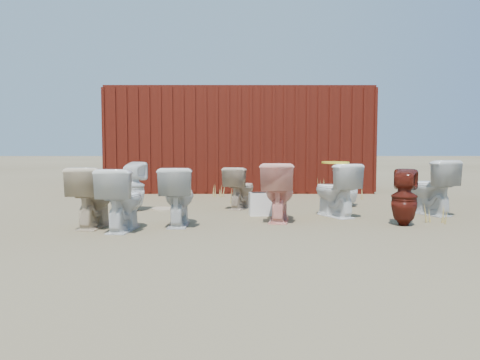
{
  "coord_description": "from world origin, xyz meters",
  "views": [
    {
      "loc": [
        -0.02,
        -6.34,
        1.04
      ],
      "look_at": [
        0.0,
        0.6,
        0.55
      ],
      "focal_mm": 35.0,
      "sensor_mm": 36.0,
      "label": 1
    }
  ],
  "objects_px": {
    "toilet_front_maroon": "(404,197)",
    "toilet_back_beige_right": "(240,188)",
    "toilet_back_a": "(134,186)",
    "shipping_container": "(240,141)",
    "toilet_front_c": "(178,196)",
    "toilet_front_a": "(122,199)",
    "loose_tank": "(266,204)",
    "toilet_front_pink": "(278,192)",
    "toilet_back_yellowlid": "(335,190)",
    "toilet_front_e": "(429,187)",
    "toilet_back_beige_left": "(93,197)",
    "toilet_back_e": "(348,186)"
  },
  "relations": [
    {
      "from": "toilet_front_maroon",
      "to": "toilet_back_beige_right",
      "type": "distance_m",
      "value": 2.79
    },
    {
      "from": "toilet_back_a",
      "to": "toilet_back_beige_right",
      "type": "xyz_separation_m",
      "value": [
        1.74,
        0.33,
        -0.05
      ]
    },
    {
      "from": "shipping_container",
      "to": "toilet_front_c",
      "type": "distance_m",
      "value": 5.51
    },
    {
      "from": "toilet_front_c",
      "to": "toilet_front_maroon",
      "type": "height_order",
      "value": "toilet_front_c"
    },
    {
      "from": "toilet_front_a",
      "to": "loose_tank",
      "type": "bearing_deg",
      "value": -138.82
    },
    {
      "from": "toilet_front_pink",
      "to": "toilet_back_yellowlid",
      "type": "bearing_deg",
      "value": -146.08
    },
    {
      "from": "loose_tank",
      "to": "toilet_front_a",
      "type": "bearing_deg",
      "value": -151.65
    },
    {
      "from": "toilet_back_a",
      "to": "toilet_front_e",
      "type": "bearing_deg",
      "value": -170.3
    },
    {
      "from": "toilet_back_beige_left",
      "to": "toilet_back_a",
      "type": "bearing_deg",
      "value": -91.54
    },
    {
      "from": "toilet_front_e",
      "to": "toilet_back_a",
      "type": "relative_size",
      "value": 1.05
    },
    {
      "from": "toilet_front_a",
      "to": "toilet_back_yellowlid",
      "type": "xyz_separation_m",
      "value": [
        2.89,
        1.18,
        0.01
      ]
    },
    {
      "from": "toilet_back_beige_left",
      "to": "loose_tank",
      "type": "relative_size",
      "value": 1.57
    },
    {
      "from": "toilet_back_a",
      "to": "loose_tank",
      "type": "distance_m",
      "value": 2.2
    },
    {
      "from": "toilet_back_e",
      "to": "loose_tank",
      "type": "relative_size",
      "value": 1.45
    },
    {
      "from": "toilet_back_a",
      "to": "toilet_back_e",
      "type": "distance_m",
      "value": 3.66
    },
    {
      "from": "toilet_back_beige_left",
      "to": "toilet_front_e",
      "type": "bearing_deg",
      "value": -161.68
    },
    {
      "from": "toilet_back_yellowlid",
      "to": "loose_tank",
      "type": "distance_m",
      "value": 1.06
    },
    {
      "from": "loose_tank",
      "to": "toilet_front_pink",
      "type": "bearing_deg",
      "value": -81.35
    },
    {
      "from": "shipping_container",
      "to": "toilet_back_beige_left",
      "type": "distance_m",
      "value": 5.9
    },
    {
      "from": "toilet_back_a",
      "to": "loose_tank",
      "type": "xyz_separation_m",
      "value": [
        2.12,
        -0.51,
        -0.22
      ]
    },
    {
      "from": "toilet_front_e",
      "to": "toilet_back_beige_left",
      "type": "height_order",
      "value": "toilet_front_e"
    },
    {
      "from": "toilet_front_a",
      "to": "toilet_back_beige_left",
      "type": "distance_m",
      "value": 0.5
    },
    {
      "from": "toilet_back_beige_right",
      "to": "loose_tank",
      "type": "height_order",
      "value": "toilet_back_beige_right"
    },
    {
      "from": "toilet_front_maroon",
      "to": "toilet_back_yellowlid",
      "type": "bearing_deg",
      "value": -22.3
    },
    {
      "from": "toilet_back_e",
      "to": "toilet_front_maroon",
      "type": "bearing_deg",
      "value": 126.98
    },
    {
      "from": "toilet_front_e",
      "to": "loose_tank",
      "type": "relative_size",
      "value": 1.69
    },
    {
      "from": "toilet_front_c",
      "to": "loose_tank",
      "type": "bearing_deg",
      "value": -143.14
    },
    {
      "from": "toilet_front_maroon",
      "to": "toilet_back_e",
      "type": "distance_m",
      "value": 1.98
    },
    {
      "from": "toilet_front_a",
      "to": "toilet_front_pink",
      "type": "bearing_deg",
      "value": -152.97
    },
    {
      "from": "toilet_front_pink",
      "to": "toilet_front_maroon",
      "type": "bearing_deg",
      "value": 175.15
    },
    {
      "from": "toilet_front_maroon",
      "to": "toilet_back_beige_right",
      "type": "height_order",
      "value": "toilet_front_maroon"
    },
    {
      "from": "shipping_container",
      "to": "toilet_front_a",
      "type": "height_order",
      "value": "shipping_container"
    },
    {
      "from": "toilet_back_beige_left",
      "to": "toilet_back_e",
      "type": "height_order",
      "value": "toilet_back_beige_left"
    },
    {
      "from": "toilet_back_beige_left",
      "to": "toilet_back_yellowlid",
      "type": "relative_size",
      "value": 0.99
    },
    {
      "from": "toilet_front_c",
      "to": "toilet_back_beige_right",
      "type": "height_order",
      "value": "toilet_front_c"
    },
    {
      "from": "toilet_back_beige_left",
      "to": "toilet_back_yellowlid",
      "type": "bearing_deg",
      "value": -159.4
    },
    {
      "from": "toilet_front_pink",
      "to": "toilet_front_c",
      "type": "height_order",
      "value": "toilet_front_pink"
    },
    {
      "from": "toilet_front_c",
      "to": "toilet_back_beige_right",
      "type": "bearing_deg",
      "value": -115.51
    },
    {
      "from": "toilet_back_a",
      "to": "toilet_back_e",
      "type": "relative_size",
      "value": 1.1
    },
    {
      "from": "toilet_front_a",
      "to": "toilet_back_beige_right",
      "type": "xyz_separation_m",
      "value": [
        1.48,
        2.13,
        -0.04
      ]
    },
    {
      "from": "shipping_container",
      "to": "toilet_front_maroon",
      "type": "height_order",
      "value": "shipping_container"
    },
    {
      "from": "toilet_front_c",
      "to": "loose_tank",
      "type": "xyz_separation_m",
      "value": [
        1.22,
        0.92,
        -0.21
      ]
    },
    {
      "from": "toilet_back_beige_right",
      "to": "shipping_container",
      "type": "bearing_deg",
      "value": -66.92
    },
    {
      "from": "toilet_front_c",
      "to": "toilet_front_maroon",
      "type": "distance_m",
      "value": 3.0
    },
    {
      "from": "toilet_back_a",
      "to": "shipping_container",
      "type": "bearing_deg",
      "value": -98.86
    },
    {
      "from": "toilet_front_pink",
      "to": "loose_tank",
      "type": "height_order",
      "value": "toilet_front_pink"
    },
    {
      "from": "toilet_front_a",
      "to": "toilet_back_yellowlid",
      "type": "bearing_deg",
      "value": -151.5
    },
    {
      "from": "loose_tank",
      "to": "toilet_front_c",
      "type": "bearing_deg",
      "value": -149.49
    },
    {
      "from": "toilet_front_c",
      "to": "loose_tank",
      "type": "distance_m",
      "value": 1.54
    },
    {
      "from": "shipping_container",
      "to": "toilet_back_yellowlid",
      "type": "height_order",
      "value": "shipping_container"
    }
  ]
}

